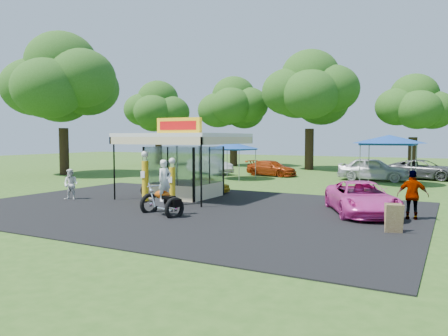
{
  "coord_description": "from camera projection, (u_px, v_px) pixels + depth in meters",
  "views": [
    {
      "loc": [
        10.59,
        -14.26,
        3.17
      ],
      "look_at": [
        0.88,
        4.0,
        1.72
      ],
      "focal_mm": 35.0,
      "sensor_mm": 36.0,
      "label": 1
    }
  ],
  "objects": [
    {
      "name": "ground",
      "position": [
        159.0,
        215.0,
        17.74
      ],
      "size": [
        120.0,
        120.0,
        0.0
      ],
      "primitive_type": "plane",
      "color": "#2E541A",
      "rests_on": "ground"
    },
    {
      "name": "asphalt_apron",
      "position": [
        186.0,
        208.0,
        19.5
      ],
      "size": [
        20.0,
        14.0,
        0.04
      ],
      "primitive_type": "cube",
      "color": "black",
      "rests_on": "ground"
    },
    {
      "name": "gas_station_kiosk",
      "position": [
        185.0,
        164.0,
        22.95
      ],
      "size": [
        5.4,
        5.4,
        4.18
      ],
      "color": "white",
      "rests_on": "ground"
    },
    {
      "name": "gas_pump_left",
      "position": [
        145.0,
        178.0,
        21.12
      ],
      "size": [
        0.47,
        0.47,
        2.53
      ],
      "color": "black",
      "rests_on": "ground"
    },
    {
      "name": "gas_pump_right",
      "position": [
        172.0,
        183.0,
        20.21
      ],
      "size": [
        0.42,
        0.42,
        2.23
      ],
      "color": "black",
      "rests_on": "ground"
    },
    {
      "name": "motorcycle",
      "position": [
        164.0,
        193.0,
        17.57
      ],
      "size": [
        2.09,
        1.43,
        2.37
      ],
      "rotation": [
        0.0,
        0.0,
        -0.3
      ],
      "color": "black",
      "rests_on": "ground"
    },
    {
      "name": "spare_tires",
      "position": [
        146.0,
        190.0,
        23.58
      ],
      "size": [
        0.81,
        0.51,
        0.68
      ],
      "rotation": [
        0.0,
        0.0,
        0.06
      ],
      "color": "black",
      "rests_on": "ground"
    },
    {
      "name": "a_frame_sign",
      "position": [
        394.0,
        219.0,
        14.33
      ],
      "size": [
        0.6,
        0.63,
        0.99
      ],
      "rotation": [
        0.0,
        0.0,
        0.28
      ],
      "color": "#593819",
      "rests_on": "ground"
    },
    {
      "name": "kiosk_car",
      "position": [
        206.0,
        184.0,
        24.98
      ],
      "size": [
        2.82,
        1.13,
        0.96
      ],
      "primitive_type": "imported",
      "rotation": [
        0.0,
        0.0,
        1.57
      ],
      "color": "gold",
      "rests_on": "ground"
    },
    {
      "name": "pink_sedan",
      "position": [
        361.0,
        198.0,
        17.94
      ],
      "size": [
        4.09,
        5.38,
        1.36
      ],
      "primitive_type": "imported",
      "rotation": [
        0.0,
        0.0,
        0.43
      ],
      "color": "#E43EA9",
      "rests_on": "ground"
    },
    {
      "name": "spectator_west",
      "position": [
        71.0,
        184.0,
        22.1
      ],
      "size": [
        0.9,
        0.77,
        1.58
      ],
      "primitive_type": "imported",
      "rotation": [
        0.0,
        0.0,
        0.26
      ],
      "color": "white",
      "rests_on": "ground"
    },
    {
      "name": "spectator_east_b",
      "position": [
        413.0,
        195.0,
        16.63
      ],
      "size": [
        1.17,
        0.58,
        1.93
      ],
      "primitive_type": "imported",
      "rotation": [
        0.0,
        0.0,
        3.24
      ],
      "color": "gray",
      "rests_on": "ground"
    },
    {
      "name": "bg_car_a",
      "position": [
        210.0,
        165.0,
        37.77
      ],
      "size": [
        5.01,
        3.44,
        1.56
      ],
      "primitive_type": "imported",
      "rotation": [
        0.0,
        0.0,
        1.15
      ],
      "color": "silver",
      "rests_on": "ground"
    },
    {
      "name": "bg_car_b",
      "position": [
        271.0,
        168.0,
        36.0
      ],
      "size": [
        4.64,
        2.61,
        1.27
      ],
      "primitive_type": "imported",
      "rotation": [
        0.0,
        0.0,
        1.37
      ],
      "color": "#A0330C",
      "rests_on": "ground"
    },
    {
      "name": "bg_car_c",
      "position": [
        373.0,
        169.0,
        32.03
      ],
      "size": [
        5.04,
        2.1,
        1.71
      ],
      "primitive_type": "imported",
      "rotation": [
        0.0,
        0.0,
        1.55
      ],
      "color": "#BBB9BE",
      "rests_on": "ground"
    },
    {
      "name": "bg_car_d",
      "position": [
        423.0,
        170.0,
        33.03
      ],
      "size": [
        5.73,
        3.46,
        1.49
      ],
      "primitive_type": "imported",
      "rotation": [
        0.0,
        0.0,
        1.38
      ],
      "color": "#4D4D4F",
      "rests_on": "ground"
    },
    {
      "name": "tent_west",
      "position": [
        233.0,
        146.0,
        33.18
      ],
      "size": [
        3.99,
        3.99,
        2.79
      ],
      "rotation": [
        0.0,
        0.0,
        -0.06
      ],
      "color": "gray",
      "rests_on": "ground"
    },
    {
      "name": "tent_east",
      "position": [
        389.0,
        140.0,
        29.16
      ],
      "size": [
        4.79,
        4.79,
        3.35
      ],
      "rotation": [
        0.0,
        0.0,
        -0.01
      ],
      "color": "gray",
      "rests_on": "ground"
    },
    {
      "name": "oak_far_a",
      "position": [
        158.0,
        113.0,
        50.9
      ],
      "size": [
        8.06,
        8.06,
        9.55
      ],
      "color": "black",
      "rests_on": "ground"
    },
    {
      "name": "oak_far_b",
      "position": [
        234.0,
        110.0,
        48.2
      ],
      "size": [
        8.1,
        8.1,
        9.67
      ],
      "color": "black",
      "rests_on": "ground"
    },
    {
      "name": "oak_far_c",
      "position": [
        310.0,
        96.0,
        42.58
      ],
      "size": [
        9.7,
        9.7,
        11.44
      ],
      "color": "black",
      "rests_on": "ground"
    },
    {
      "name": "oak_far_d",
      "position": [
        414.0,
        111.0,
        40.84
      ],
      "size": [
        7.48,
        7.48,
        8.9
      ],
      "color": "black",
      "rests_on": "ground"
    },
    {
      "name": "oak_near",
      "position": [
        62.0,
        88.0,
        36.73
      ],
      "size": [
        10.19,
        10.19,
        11.74
      ],
      "color": "black",
      "rests_on": "ground"
    }
  ]
}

